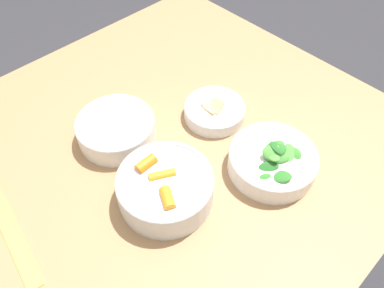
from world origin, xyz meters
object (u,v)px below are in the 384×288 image
object	(u,v)px
bowl_greens	(273,160)
bowl_carrots	(165,187)
bowl_cookies	(214,110)
bowl_beans_hotdog	(116,129)
ruler	(9,227)

from	to	relation	value
bowl_greens	bowl_carrots	bearing A→B (deg)	64.52
bowl_carrots	bowl_cookies	bearing A→B (deg)	-68.52
bowl_beans_hotdog	bowl_cookies	distance (m)	0.24
bowl_greens	bowl_beans_hotdog	xyz separation A→B (m)	(0.31, 0.19, -0.00)
bowl_beans_hotdog	ruler	bearing A→B (deg)	97.98
bowl_carrots	bowl_greens	bearing A→B (deg)	-115.48
bowl_cookies	bowl_beans_hotdog	bearing A→B (deg)	63.01
bowl_greens	bowl_cookies	distance (m)	0.20
bowl_greens	ruler	distance (m)	0.55
bowl_cookies	bowl_greens	bearing A→B (deg)	172.64
bowl_carrots	bowl_beans_hotdog	size ratio (longest dim) A/B	1.08
bowl_greens	bowl_cookies	xyz separation A→B (m)	(0.20, -0.03, -0.01)
bowl_beans_hotdog	ruler	distance (m)	0.30
bowl_carrots	ruler	world-z (taller)	bowl_carrots
bowl_greens	bowl_beans_hotdog	distance (m)	0.36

